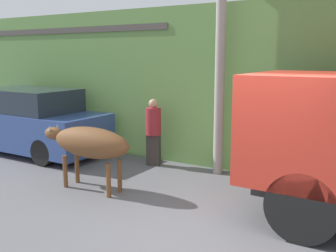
% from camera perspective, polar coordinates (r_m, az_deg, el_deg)
% --- Properties ---
extents(ground_plane, '(60.00, 60.00, 0.00)m').
position_cam_1_polar(ground_plane, '(5.98, 9.23, -16.39)').
color(ground_plane, slate).
extents(hillside_embankment, '(32.00, 6.79, 3.83)m').
position_cam_1_polar(hillside_embankment, '(11.90, 21.98, 5.87)').
color(hillside_embankment, '#608C47').
rests_on(hillside_embankment, ground_plane).
extents(building_backdrop, '(6.67, 2.70, 3.45)m').
position_cam_1_polar(building_backdrop, '(12.83, -9.75, 5.91)').
color(building_backdrop, '#B2BCAD').
rests_on(building_backdrop, ground_plane).
extents(brown_cow, '(2.18, 0.62, 1.28)m').
position_cam_1_polar(brown_cow, '(7.94, -11.38, -2.44)').
color(brown_cow, brown).
rests_on(brown_cow, ground_plane).
extents(parked_suv, '(4.76, 1.79, 1.77)m').
position_cam_1_polar(parked_suv, '(11.55, -19.68, 0.56)').
color(parked_suv, '#334C8C').
rests_on(parked_suv, ground_plane).
extents(pedestrian_on_hill, '(0.46, 0.46, 1.63)m').
position_cam_1_polar(pedestrian_on_hill, '(9.56, -2.13, -0.53)').
color(pedestrian_on_hill, '#38332D').
rests_on(pedestrian_on_hill, ground_plane).
extents(utility_pole, '(0.90, 0.22, 5.48)m').
position_cam_1_polar(utility_pole, '(8.78, 7.62, 11.39)').
color(utility_pole, '#9E998E').
rests_on(utility_pole, ground_plane).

